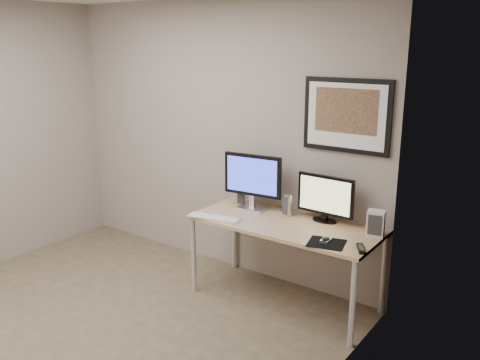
# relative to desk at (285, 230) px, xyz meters

# --- Properties ---
(floor) EXTENTS (3.60, 3.60, 0.00)m
(floor) POSITION_rel_desk_xyz_m (-1.00, -1.35, -0.66)
(floor) COLOR brown
(floor) RESTS_ON ground
(room) EXTENTS (3.60, 3.60, 3.60)m
(room) POSITION_rel_desk_xyz_m (-1.00, -0.90, 0.98)
(room) COLOR white
(room) RESTS_ON ground
(desk) EXTENTS (1.60, 0.70, 0.73)m
(desk) POSITION_rel_desk_xyz_m (0.00, 0.00, 0.00)
(desk) COLOR #9D6E4C
(desk) RESTS_ON floor
(framed_art) EXTENTS (0.75, 0.04, 0.60)m
(framed_art) POSITION_rel_desk_xyz_m (0.35, 0.33, 0.96)
(framed_art) COLOR black
(framed_art) RESTS_ON room
(monitor_large) EXTENTS (0.55, 0.20, 0.50)m
(monitor_large) POSITION_rel_desk_xyz_m (-0.43, 0.14, 0.35)
(monitor_large) COLOR silver
(monitor_large) RESTS_ON desk
(monitor_tv) EXTENTS (0.51, 0.12, 0.40)m
(monitor_tv) POSITION_rel_desk_xyz_m (0.26, 0.21, 0.28)
(monitor_tv) COLOR black
(monitor_tv) RESTS_ON desk
(speaker_left) EXTENTS (0.10, 0.10, 0.19)m
(speaker_left) POSITION_rel_desk_xyz_m (-0.59, 0.19, 0.16)
(speaker_left) COLOR silver
(speaker_left) RESTS_ON desk
(speaker_right) EXTENTS (0.09, 0.09, 0.19)m
(speaker_right) POSITION_rel_desk_xyz_m (-0.08, 0.17, 0.16)
(speaker_right) COLOR silver
(speaker_right) RESTS_ON desk
(keyboard) EXTENTS (0.50, 0.21, 0.02)m
(keyboard) POSITION_rel_desk_xyz_m (-0.55, -0.28, 0.07)
(keyboard) COLOR silver
(keyboard) RESTS_ON desk
(mousepad) EXTENTS (0.32, 0.30, 0.00)m
(mousepad) POSITION_rel_desk_xyz_m (0.49, -0.22, 0.07)
(mousepad) COLOR black
(mousepad) RESTS_ON desk
(mouse) EXTENTS (0.06, 0.10, 0.03)m
(mouse) POSITION_rel_desk_xyz_m (0.47, -0.20, 0.09)
(mouse) COLOR black
(mouse) RESTS_ON mousepad
(remote) EXTENTS (0.13, 0.18, 0.02)m
(remote) POSITION_rel_desk_xyz_m (0.75, -0.19, 0.08)
(remote) COLOR black
(remote) RESTS_ON desk
(fan_unit) EXTENTS (0.15, 0.12, 0.20)m
(fan_unit) POSITION_rel_desk_xyz_m (0.72, 0.15, 0.17)
(fan_unit) COLOR silver
(fan_unit) RESTS_ON desk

